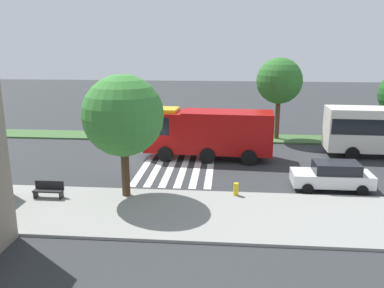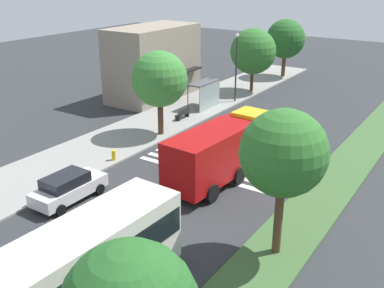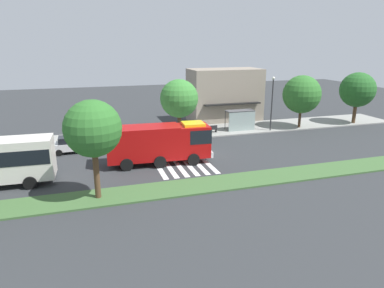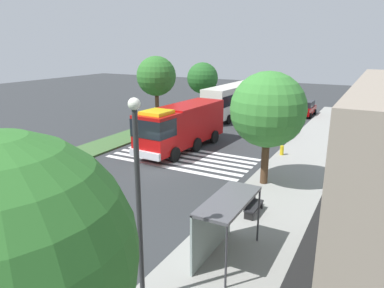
# 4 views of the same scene
# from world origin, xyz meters

# --- Properties ---
(ground_plane) EXTENTS (120.00, 120.00, 0.00)m
(ground_plane) POSITION_xyz_m (0.00, 0.00, 0.00)
(ground_plane) COLOR #2D3033
(sidewalk) EXTENTS (60.00, 5.94, 0.14)m
(sidewalk) POSITION_xyz_m (0.00, 8.85, 0.07)
(sidewalk) COLOR gray
(sidewalk) RESTS_ON ground_plane
(median_strip) EXTENTS (60.00, 3.00, 0.14)m
(median_strip) POSITION_xyz_m (0.00, -7.38, 0.07)
(median_strip) COLOR #3D6033
(median_strip) RESTS_ON ground_plane
(crosswalk) EXTENTS (4.95, 10.58, 0.01)m
(crosswalk) POSITION_xyz_m (-2.36, 0.00, 0.01)
(crosswalk) COLOR silver
(crosswalk) RESTS_ON ground_plane
(fire_truck) EXTENTS (9.56, 3.31, 3.66)m
(fire_truck) POSITION_xyz_m (-4.02, -1.18, 2.03)
(fire_truck) COLOR #A50C0C
(fire_truck) RESTS_ON ground_plane
(parked_car_mid) EXTENTS (4.52, 2.03, 1.66)m
(parked_car_mid) POSITION_xyz_m (-11.82, 4.68, 0.86)
(parked_car_mid) COLOR silver
(parked_car_mid) RESTS_ON ground_plane
(bus_stop_shelter) EXTENTS (3.50, 1.40, 2.46)m
(bus_stop_shelter) POSITION_xyz_m (7.89, 7.63, 1.89)
(bus_stop_shelter) COLOR #4C4C51
(bus_stop_shelter) RESTS_ON sidewalk
(bench_near_shelter) EXTENTS (1.60, 0.50, 0.90)m
(bench_near_shelter) POSITION_xyz_m (3.89, 7.59, 0.59)
(bench_near_shelter) COLOR black
(bench_near_shelter) RESTS_ON sidewalk
(street_lamp) EXTENTS (0.36, 0.36, 6.61)m
(street_lamp) POSITION_xyz_m (11.41, 6.48, 4.01)
(street_lamp) COLOR #2D2D30
(street_lamp) RESTS_ON sidewalk
(storefront_building) EXTENTS (9.92, 5.76, 7.21)m
(storefront_building) POSITION_xyz_m (8.39, 14.29, 3.60)
(storefront_building) COLOR gray
(storefront_building) RESTS_ON ground_plane
(sidewalk_tree_far_west) EXTENTS (4.33, 4.33, 6.62)m
(sidewalk_tree_far_west) POSITION_xyz_m (-0.21, 6.88, 4.58)
(sidewalk_tree_far_west) COLOR #47301E
(sidewalk_tree_far_west) RESTS_ON sidewalk
(sidewalk_tree_center) EXTENTS (4.77, 4.77, 6.64)m
(sidewalk_tree_center) POSITION_xyz_m (15.81, 6.88, 4.38)
(sidewalk_tree_center) COLOR #47301E
(sidewalk_tree_center) RESTS_ON sidewalk
(sidewalk_tree_east) EXTENTS (4.60, 4.60, 6.80)m
(sidewalk_tree_east) POSITION_xyz_m (24.35, 6.88, 4.62)
(sidewalk_tree_east) COLOR #513823
(sidewalk_tree_east) RESTS_ON sidewalk
(median_tree_west) EXTENTS (3.89, 3.89, 6.94)m
(median_tree_west) POSITION_xyz_m (-10.03, -7.38, 5.11)
(median_tree_west) COLOR #513823
(median_tree_west) RESTS_ON median_strip
(fire_hydrant) EXTENTS (0.28, 0.28, 0.70)m
(fire_hydrant) POSITION_xyz_m (-6.24, 6.38, 0.49)
(fire_hydrant) COLOR gold
(fire_hydrant) RESTS_ON sidewalk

